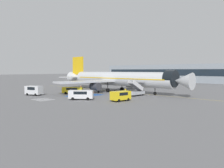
% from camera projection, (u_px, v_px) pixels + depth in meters
% --- Properties ---
extents(ground_plane, '(600.00, 600.00, 0.00)m').
position_uv_depth(ground_plane, '(125.00, 92.00, 64.03)').
color(ground_plane, slate).
extents(apron_leadline_yellow, '(79.27, 0.42, 0.01)m').
position_uv_depth(apron_leadline_yellow, '(119.00, 92.00, 64.70)').
color(apron_leadline_yellow, gold).
rests_on(apron_leadline_yellow, ground_plane).
extents(apron_stand_patch_blue, '(5.43, 9.36, 0.01)m').
position_uv_depth(apron_stand_patch_blue, '(85.00, 95.00, 55.16)').
color(apron_stand_patch_blue, '#2856A8').
rests_on(apron_stand_patch_blue, ground_plane).
extents(apron_walkway_bar_0, '(0.44, 3.60, 0.01)m').
position_uv_depth(apron_walkway_bar_0, '(39.00, 99.00, 48.70)').
color(apron_walkway_bar_0, silver).
rests_on(apron_walkway_bar_0, ground_plane).
extents(apron_walkway_bar_1, '(0.44, 3.60, 0.01)m').
position_uv_depth(apron_walkway_bar_1, '(42.00, 99.00, 47.88)').
color(apron_walkway_bar_1, silver).
rests_on(apron_walkway_bar_1, ground_plane).
extents(apron_walkway_bar_2, '(0.44, 3.60, 0.01)m').
position_uv_depth(apron_walkway_bar_2, '(44.00, 100.00, 47.05)').
color(apron_walkway_bar_2, silver).
rests_on(apron_walkway_bar_2, ground_plane).
extents(apron_walkway_bar_3, '(0.44, 3.60, 0.01)m').
position_uv_depth(apron_walkway_bar_3, '(47.00, 100.00, 46.23)').
color(apron_walkway_bar_3, silver).
rests_on(apron_walkway_bar_3, ground_plane).
extents(airliner, '(45.92, 37.09, 11.12)m').
position_uv_depth(airliner, '(118.00, 79.00, 64.90)').
color(airliner, silver).
rests_on(airliner, ground_plane).
extents(boarding_stairs_forward, '(2.21, 5.24, 4.05)m').
position_uv_depth(boarding_stairs_forward, '(136.00, 92.00, 54.64)').
color(boarding_stairs_forward, '#ADB2BA').
rests_on(boarding_stairs_forward, ground_plane).
extents(fuel_tanker, '(3.97, 10.43, 3.70)m').
position_uv_depth(fuel_tanker, '(145.00, 81.00, 89.33)').
color(fuel_tanker, '#38383D').
rests_on(fuel_tanker, ground_plane).
extents(service_van_0, '(5.38, 4.79, 1.83)m').
position_uv_depth(service_van_0, '(73.00, 90.00, 58.75)').
color(service_van_0, yellow).
rests_on(service_van_0, ground_plane).
extents(service_van_1, '(4.72, 3.50, 2.39)m').
position_uv_depth(service_van_1, '(34.00, 90.00, 55.41)').
color(service_van_1, silver).
rests_on(service_van_1, ground_plane).
extents(service_van_2, '(5.25, 4.93, 2.04)m').
position_uv_depth(service_van_2, '(81.00, 94.00, 47.18)').
color(service_van_2, silver).
rests_on(service_van_2, ground_plane).
extents(service_van_3, '(2.43, 4.43, 2.05)m').
position_uv_depth(service_van_3, '(121.00, 95.00, 45.01)').
color(service_van_3, yellow).
rests_on(service_van_3, ground_plane).
extents(baggage_cart, '(3.00, 2.61, 0.87)m').
position_uv_depth(baggage_cart, '(117.00, 93.00, 57.57)').
color(baggage_cart, gray).
rests_on(baggage_cart, ground_plane).
extents(ground_crew_0, '(0.49, 0.40, 1.66)m').
position_uv_depth(ground_crew_0, '(98.00, 89.00, 62.04)').
color(ground_crew_0, black).
rests_on(ground_crew_0, ground_plane).
extents(ground_crew_1, '(0.47, 0.33, 1.78)m').
position_uv_depth(ground_crew_1, '(99.00, 88.00, 65.08)').
color(ground_crew_1, '#2D2D33').
rests_on(ground_crew_1, ground_plane).
extents(ground_crew_2, '(0.37, 0.48, 1.71)m').
position_uv_depth(ground_crew_2, '(81.00, 88.00, 66.88)').
color(ground_crew_2, black).
rests_on(ground_crew_2, ground_plane).
extents(ground_crew_3, '(0.47, 0.32, 1.61)m').
position_uv_depth(ground_crew_3, '(125.00, 91.00, 57.99)').
color(ground_crew_3, '#191E38').
rests_on(ground_crew_3, ground_plane).
extents(traffic_cone_0, '(0.57, 0.57, 0.63)m').
position_uv_depth(traffic_cone_0, '(93.00, 92.00, 61.16)').
color(traffic_cone_0, orange).
rests_on(traffic_cone_0, ground_plane).
extents(terminal_building, '(103.29, 12.10, 9.57)m').
position_uv_depth(terminal_building, '(185.00, 73.00, 119.24)').
color(terminal_building, '#89939E').
rests_on(terminal_building, ground_plane).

